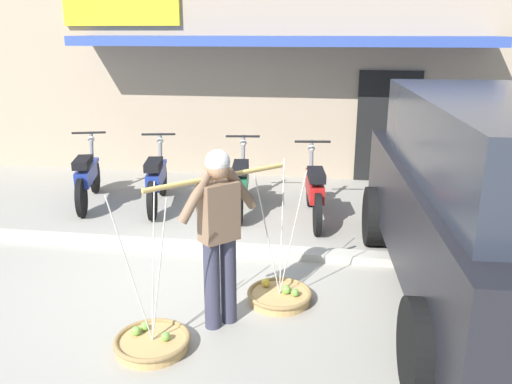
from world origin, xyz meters
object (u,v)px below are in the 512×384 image
(fruit_basket_right_side, at_px, (280,295))
(motorcycle_second_in_row, at_px, (157,179))
(fruit_vendor, at_px, (219,228))
(motorcycle_end_of_row, at_px, (314,190))
(fruit_basket_left_side, at_px, (152,342))
(motorcycle_nearest_shop, at_px, (87,177))
(parked_truck, at_px, (501,199))
(motorcycle_third_in_row, at_px, (242,182))

(fruit_basket_right_side, distance_m, motorcycle_second_in_row, 3.52)
(fruit_vendor, relative_size, motorcycle_end_of_row, 0.93)
(motorcycle_second_in_row, distance_m, motorcycle_end_of_row, 2.46)
(fruit_vendor, bearing_deg, fruit_basket_right_side, 44.73)
(fruit_vendor, relative_size, fruit_basket_right_side, 1.17)
(fruit_basket_left_side, height_order, motorcycle_nearest_shop, fruit_basket_left_side)
(fruit_basket_left_side, xyz_separation_m, parked_truck, (3.10, 1.26, 1.06))
(fruit_basket_left_side, bearing_deg, fruit_vendor, 44.47)
(motorcycle_third_in_row, height_order, parked_truck, parked_truck)
(motorcycle_end_of_row, bearing_deg, motorcycle_nearest_shop, 177.11)
(parked_truck, bearing_deg, fruit_basket_right_side, -172.83)
(motorcycle_second_in_row, xyz_separation_m, parked_truck, (4.31, -2.45, 0.68))
(motorcycle_nearest_shop, bearing_deg, fruit_basket_right_side, -38.54)
(fruit_basket_left_side, relative_size, motorcycle_second_in_row, 0.81)
(motorcycle_third_in_row, relative_size, parked_truck, 0.37)
(motorcycle_second_in_row, bearing_deg, fruit_vendor, -61.84)
(fruit_vendor, relative_size, motorcycle_third_in_row, 0.93)
(motorcycle_end_of_row, bearing_deg, fruit_vendor, -103.79)
(fruit_basket_right_side, height_order, motorcycle_nearest_shop, fruit_basket_right_side)
(motorcycle_second_in_row, bearing_deg, motorcycle_third_in_row, 1.46)
(motorcycle_second_in_row, relative_size, motorcycle_end_of_row, 0.99)
(fruit_basket_right_side, xyz_separation_m, motorcycle_end_of_row, (0.23, 2.49, 0.38))
(motorcycle_end_of_row, height_order, parked_truck, parked_truck)
(fruit_basket_right_side, bearing_deg, motorcycle_nearest_shop, 141.46)
(fruit_vendor, distance_m, parked_truck, 2.70)
(fruit_basket_right_side, xyz_separation_m, motorcycle_third_in_row, (-0.88, 2.74, 0.38))
(parked_truck, bearing_deg, fruit_basket_left_side, -157.87)
(motorcycle_second_in_row, bearing_deg, fruit_basket_left_side, -71.90)
(fruit_vendor, distance_m, motorcycle_second_in_row, 3.68)
(fruit_basket_right_side, xyz_separation_m, parked_truck, (2.09, 0.26, 1.06))
(motorcycle_third_in_row, bearing_deg, fruit_vendor, -83.33)
(parked_truck, bearing_deg, motorcycle_second_in_row, 150.42)
(fruit_basket_left_side, height_order, fruit_basket_right_side, same)
(motorcycle_second_in_row, relative_size, parked_truck, 0.37)
(fruit_vendor, bearing_deg, fruit_basket_left_side, -135.53)
(motorcycle_second_in_row, xyz_separation_m, motorcycle_end_of_row, (2.45, -0.21, 0.00))
(motorcycle_second_in_row, distance_m, motorcycle_third_in_row, 1.34)
(motorcycle_second_in_row, xyz_separation_m, motorcycle_third_in_row, (1.34, 0.03, 0.00))
(fruit_vendor, bearing_deg, parked_truck, 16.40)
(fruit_basket_left_side, distance_m, parked_truck, 3.51)
(motorcycle_third_in_row, bearing_deg, parked_truck, -39.86)
(motorcycle_nearest_shop, bearing_deg, fruit_basket_left_side, -57.41)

